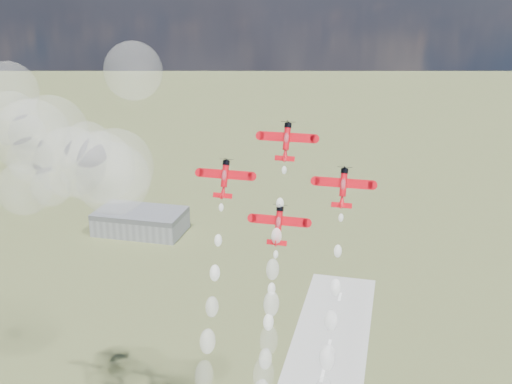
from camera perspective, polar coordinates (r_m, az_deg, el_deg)
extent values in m
cube|color=gray|center=(351.41, -10.92, -2.98)|extent=(50.00, 28.00, 10.00)
cube|color=#595B60|center=(349.06, -10.98, -1.99)|extent=(50.00, 28.00, 3.00)
cylinder|color=red|center=(132.11, 2.95, 5.14)|extent=(1.41, 3.46, 5.34)
cylinder|color=black|center=(132.65, 3.06, 6.33)|extent=(1.61, 1.88, 1.59)
cube|color=red|center=(132.51, 2.98, 5.23)|extent=(12.27, 1.04, 1.92)
cube|color=white|center=(133.25, 1.59, 5.31)|extent=(4.83, 0.26, 0.52)
cube|color=white|center=(132.07, 4.41, 5.14)|extent=(4.83, 0.26, 0.52)
cube|color=red|center=(131.23, 2.75, 3.21)|extent=(4.43, 0.57, 1.06)
cube|color=red|center=(130.46, 2.69, 3.18)|extent=(0.14, 2.10, 1.90)
ellipsoid|color=silver|center=(131.56, 2.90, 5.14)|extent=(1.11, 1.94, 2.68)
cone|color=red|center=(131.44, 2.79, 3.55)|extent=(1.41, 2.37, 2.96)
cylinder|color=red|center=(133.77, -2.98, 1.58)|extent=(1.41, 3.46, 5.34)
cylinder|color=black|center=(134.11, -2.86, 2.77)|extent=(1.61, 1.88, 1.59)
cube|color=red|center=(134.14, -2.93, 1.69)|extent=(12.27, 1.04, 1.92)
cube|color=white|center=(135.20, -4.27, 1.78)|extent=(4.83, 0.26, 0.52)
cube|color=white|center=(133.39, -1.55, 1.58)|extent=(4.83, 0.26, 0.52)
cube|color=red|center=(133.21, -3.20, -0.34)|extent=(4.43, 0.57, 1.06)
cube|color=red|center=(132.47, -3.29, -0.39)|extent=(0.14, 2.10, 1.90)
ellipsoid|color=silver|center=(133.23, -3.05, 1.57)|extent=(1.11, 1.94, 2.68)
cone|color=red|center=(133.37, -3.15, 0.00)|extent=(1.41, 2.37, 2.96)
cylinder|color=red|center=(129.05, 8.32, 0.74)|extent=(1.41, 3.46, 5.34)
cylinder|color=black|center=(129.39, 8.43, 1.97)|extent=(1.61, 1.88, 1.59)
cube|color=red|center=(129.43, 8.35, 0.85)|extent=(12.27, 1.04, 1.92)
cube|color=white|center=(129.86, 6.89, 0.96)|extent=(4.83, 0.26, 0.52)
cube|color=white|center=(129.33, 9.81, 0.73)|extent=(4.83, 0.26, 0.52)
cube|color=red|center=(128.47, 8.15, -1.25)|extent=(4.43, 0.57, 1.06)
cube|color=red|center=(127.70, 8.12, -1.31)|extent=(0.14, 2.10, 1.90)
ellipsoid|color=silver|center=(128.49, 8.30, 0.72)|extent=(1.11, 1.94, 2.68)
cone|color=red|center=(128.63, 8.18, -0.90)|extent=(1.41, 2.37, 2.96)
cylinder|color=red|center=(130.07, 2.19, -2.85)|extent=(1.41, 3.46, 5.34)
cylinder|color=black|center=(130.21, 2.30, -1.62)|extent=(1.61, 1.88, 1.59)
cube|color=red|center=(130.43, 2.23, -2.73)|extent=(12.27, 1.04, 1.92)
cube|color=white|center=(131.18, 0.81, -2.61)|extent=(4.83, 0.26, 0.52)
cube|color=white|center=(129.99, 3.67, -2.86)|extent=(4.83, 0.26, 0.52)
cube|color=red|center=(129.81, 1.99, -4.84)|extent=(4.43, 0.57, 1.06)
cube|color=red|center=(129.07, 1.92, -4.92)|extent=(0.14, 2.10, 1.90)
ellipsoid|color=silver|center=(129.52, 2.14, -2.88)|extent=(1.11, 1.94, 2.68)
cone|color=red|center=(129.92, 2.03, -4.49)|extent=(1.41, 2.37, 2.96)
sphere|color=white|center=(130.93, 2.70, 2.10)|extent=(1.07, 1.07, 1.07)
sphere|color=white|center=(130.27, 2.30, -1.15)|extent=(1.65, 1.65, 1.65)
sphere|color=white|center=(129.81, 1.97, -4.24)|extent=(2.22, 2.22, 2.22)
sphere|color=white|center=(129.88, 1.59, -7.37)|extent=(2.80, 2.80, 2.80)
sphere|color=white|center=(130.92, 1.47, -10.60)|extent=(3.37, 3.37, 3.37)
sphere|color=white|center=(131.84, 1.23, -13.94)|extent=(3.95, 3.95, 3.95)
sphere|color=white|center=(133.06, 0.72, -16.96)|extent=(4.52, 4.52, 4.52)
sphere|color=white|center=(133.16, -3.34, -1.47)|extent=(1.07, 1.07, 1.07)
sphere|color=white|center=(132.89, -3.62, -4.61)|extent=(1.65, 1.65, 1.65)
sphere|color=white|center=(132.98, -3.94, -7.70)|extent=(2.22, 2.22, 2.22)
sphere|color=white|center=(133.36, -4.21, -10.85)|extent=(2.80, 2.80, 2.80)
sphere|color=white|center=(134.93, -4.63, -13.99)|extent=(3.37, 3.37, 3.37)
sphere|color=white|center=(135.90, -4.96, -16.97)|extent=(3.95, 3.95, 3.95)
sphere|color=white|center=(128.51, 8.10, -2.44)|extent=(1.07, 1.07, 1.07)
sphere|color=white|center=(128.11, 7.80, -5.59)|extent=(1.65, 1.65, 1.65)
sphere|color=white|center=(128.29, 7.59, -9.00)|extent=(2.22, 2.22, 2.22)
sphere|color=white|center=(128.74, 7.17, -12.05)|extent=(2.80, 2.80, 2.80)
sphere|color=white|center=(129.98, 6.81, -15.41)|extent=(3.37, 3.37, 3.37)
sphere|color=white|center=(129.93, 1.89, -5.95)|extent=(1.07, 1.07, 1.07)
sphere|color=white|center=(130.19, 1.49, -9.21)|extent=(1.65, 1.65, 1.65)
sphere|color=white|center=(131.08, 1.19, -12.29)|extent=(2.22, 2.22, 2.22)
sphere|color=white|center=(132.27, 0.90, -15.60)|extent=(2.80, 2.80, 2.80)
sphere|color=white|center=(162.56, -19.00, 0.45)|extent=(10.14, 10.14, 10.14)
sphere|color=white|center=(178.10, -19.04, 5.27)|extent=(21.60, 21.60, 21.60)
sphere|color=white|center=(190.01, -20.68, 2.91)|extent=(13.34, 13.34, 13.34)
sphere|color=white|center=(157.98, -14.81, 2.26)|extent=(18.86, 18.86, 18.86)
sphere|color=white|center=(180.35, -21.19, 0.31)|extent=(15.13, 15.13, 15.13)
sphere|color=white|center=(187.42, -20.94, 5.30)|extent=(10.50, 10.50, 10.50)
sphere|color=white|center=(169.73, -20.54, 4.94)|extent=(20.20, 20.20, 20.20)
sphere|color=white|center=(157.19, -17.23, 2.74)|extent=(17.76, 17.76, 17.76)
sphere|color=white|center=(173.42, -22.54, 8.85)|extent=(15.82, 15.82, 15.82)
sphere|color=white|center=(163.16, -15.75, 4.37)|extent=(12.22, 12.22, 12.22)
sphere|color=white|center=(160.29, -11.62, 11.23)|extent=(15.20, 15.20, 15.20)
sphere|color=white|center=(179.71, -22.29, 6.51)|extent=(15.07, 15.07, 15.07)
sphere|color=white|center=(172.11, -13.42, 1.24)|extent=(20.61, 20.61, 20.61)
sphere|color=white|center=(159.31, -13.25, 2.39)|extent=(19.81, 19.81, 19.81)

